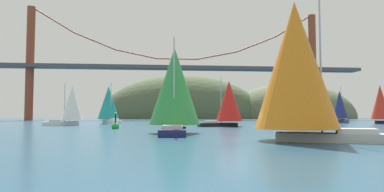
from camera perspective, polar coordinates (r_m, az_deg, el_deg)
The scene contains 13 objects.
ground_plane at distance 27.40m, azimuth 7.30°, elevation -7.48°, with size 360.00×360.00×0.00m, color navy.
headland_center at distance 162.04m, azimuth -1.56°, elevation -3.96°, with size 81.26×44.00×43.16m, color #4C5B3D.
headland_right at distance 174.62m, azimuth 16.80°, elevation -3.77°, with size 67.10×44.00×36.10m, color #5B6647.
suspension_bridge at distance 123.12m, azimuth -2.60°, elevation 5.17°, with size 141.72×6.00×41.27m.
sailboat_scarlet_sail at distance 83.49m, azimuth 30.05°, elevation -1.14°, with size 7.82×6.55×9.88m.
sailboat_teal_sail at distance 75.17m, azimuth -14.29°, elevation -1.28°, with size 6.59×8.05×9.04m.
sailboat_red_spinnaker at distance 56.38m, azimuth 6.32°, elevation -1.10°, with size 7.96×5.02×8.40m.
sailboat_white_mainsail at distance 66.92m, azimuth -20.27°, elevation -1.42°, with size 7.76×5.81×7.96m.
sailboat_crimson_sail at distance 66.51m, azimuth 17.99°, elevation -0.46°, with size 10.20×6.63×10.78m.
sailboat_navy_sail at distance 87.47m, azimuth 24.34°, elevation -1.62°, with size 6.87×7.01×8.98m.
sailboat_orange_sail at distance 26.70m, azimuth 17.73°, elevation 4.89°, with size 10.81×8.31×12.03m.
sailboat_green_sail at distance 35.42m, azimuth -3.06°, elevation 1.36°, with size 5.86×9.57×10.10m.
channel_buoy at distance 48.47m, azimuth -13.18°, elevation -5.13°, with size 1.10×1.10×2.64m.
Camera 1 is at (-6.01, -26.65, 2.04)m, focal length 30.67 mm.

